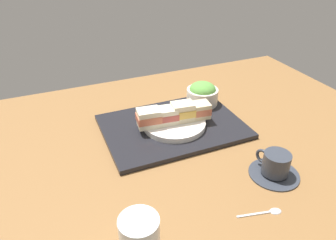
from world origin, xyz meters
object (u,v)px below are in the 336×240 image
at_px(salad_bowl, 202,94).
at_px(sandwich_farmost, 149,118).
at_px(sandwich_nearmost, 199,110).
at_px(coffee_cup, 275,166).
at_px(sandwich_inner_far, 166,116).
at_px(drinking_glass, 140,238).
at_px(sandwich_plate, 174,123).
at_px(sandwich_inner_near, 183,112).
at_px(teaspoon, 269,211).

bearing_deg(salad_bowl, sandwich_farmost, 21.74).
xyz_separation_m(sandwich_nearmost, coffee_cup, (-0.07, 0.29, -0.03)).
xyz_separation_m(sandwich_inner_far, drinking_glass, (0.21, 0.38, -0.01)).
xyz_separation_m(sandwich_plate, sandwich_inner_near, (-0.03, 0.00, 0.04)).
bearing_deg(sandwich_inner_far, sandwich_farmost, -4.02).
bearing_deg(drinking_glass, sandwich_nearmost, -130.58).
distance_m(sandwich_inner_near, sandwich_inner_far, 0.05).
xyz_separation_m(sandwich_plate, sandwich_inner_far, (0.03, -0.00, 0.03)).
bearing_deg(sandwich_plate, salad_bowl, -146.87).
bearing_deg(teaspoon, salad_bowl, -100.48).
bearing_deg(sandwich_nearmost, sandwich_inner_near, -4.02).
bearing_deg(coffee_cup, sandwich_inner_near, -66.86).
bearing_deg(sandwich_nearmost, teaspoon, 86.76).
xyz_separation_m(sandwich_nearmost, sandwich_farmost, (0.16, -0.01, 0.00)).
xyz_separation_m(sandwich_farmost, salad_bowl, (-0.23, -0.09, -0.01)).
distance_m(sandwich_nearmost, sandwich_farmost, 0.16).
relative_size(sandwich_inner_near, drinking_glass, 0.80).
relative_size(sandwich_plate, sandwich_nearmost, 2.64).
bearing_deg(sandwich_inner_far, sandwich_inner_near, 175.98).
bearing_deg(sandwich_inner_near, drinking_glass, 54.83).
xyz_separation_m(sandwich_inner_far, teaspoon, (-0.09, 0.40, -0.05)).
bearing_deg(salad_bowl, drinking_glass, 50.82).
xyz_separation_m(sandwich_nearmost, sandwich_inner_near, (0.05, -0.00, 0.00)).
bearing_deg(coffee_cup, sandwich_farmost, -52.07).
distance_m(sandwich_farmost, coffee_cup, 0.38).
bearing_deg(salad_bowl, coffee_cup, 90.20).
height_order(coffee_cup, drinking_glass, drinking_glass).
distance_m(sandwich_inner_near, coffee_cup, 0.32).
relative_size(sandwich_inner_near, sandwich_inner_far, 1.00).
relative_size(sandwich_nearmost, teaspoon, 0.70).
height_order(sandwich_plate, drinking_glass, drinking_glass).
height_order(sandwich_inner_near, teaspoon, sandwich_inner_near).
bearing_deg(sandwich_inner_near, sandwich_farmost, -4.02).
distance_m(sandwich_inner_near, salad_bowl, 0.16).
bearing_deg(teaspoon, sandwich_plate, -81.41).
relative_size(salad_bowl, drinking_glass, 1.15).
distance_m(sandwich_farmost, teaspoon, 0.43).
bearing_deg(sandwich_inner_far, sandwich_plate, 175.98).
height_order(sandwich_nearmost, drinking_glass, drinking_glass).
relative_size(sandwich_inner_far, drinking_glass, 0.80).
distance_m(sandwich_plate, sandwich_farmost, 0.09).
height_order(sandwich_inner_near, sandwich_farmost, sandwich_inner_near).
bearing_deg(coffee_cup, sandwich_inner_far, -58.80).
bearing_deg(sandwich_nearmost, salad_bowl, -123.59).
distance_m(sandwich_nearmost, sandwich_inner_near, 0.05).
bearing_deg(sandwich_farmost, sandwich_inner_far, 175.98).
height_order(sandwich_plate, sandwich_farmost, sandwich_farmost).
xyz_separation_m(sandwich_inner_near, salad_bowl, (-0.12, -0.10, -0.01)).
distance_m(sandwich_nearmost, teaspoon, 0.39).
xyz_separation_m(salad_bowl, drinking_glass, (0.39, 0.48, -0.01)).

